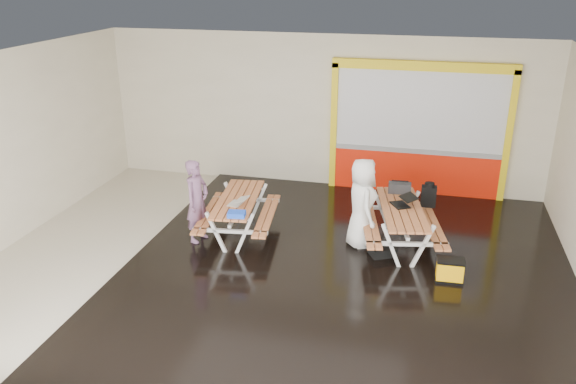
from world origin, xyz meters
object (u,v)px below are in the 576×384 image
(laptop_right, at_px, (403,202))
(person_right, at_px, (362,204))
(fluke_bag, at_px, (450,271))
(backpack, at_px, (429,195))
(blue_pouch, at_px, (237,214))
(laptop_left, at_px, (238,202))
(picnic_table_left, at_px, (238,207))
(picnic_table_right, at_px, (401,217))
(toolbox, at_px, (400,188))
(dark_case, at_px, (382,251))
(person_left, at_px, (197,201))

(laptop_right, bearing_deg, person_right, -164.24)
(fluke_bag, bearing_deg, backpack, 101.73)
(blue_pouch, bearing_deg, laptop_left, 105.66)
(picnic_table_left, relative_size, blue_pouch, 7.04)
(picnic_table_right, distance_m, person_right, 0.75)
(picnic_table_right, relative_size, fluke_bag, 5.01)
(toolbox, bearing_deg, dark_case, -98.50)
(picnic_table_right, bearing_deg, backpack, 63.89)
(blue_pouch, distance_m, dark_case, 2.68)
(picnic_table_left, height_order, laptop_right, laptop_right)
(picnic_table_right, xyz_separation_m, blue_pouch, (-2.78, -1.03, 0.21))
(toolbox, bearing_deg, picnic_table_right, -82.57)
(picnic_table_left, distance_m, fluke_bag, 4.01)
(toolbox, bearing_deg, laptop_left, -156.34)
(person_left, bearing_deg, blue_pouch, -101.70)
(person_left, bearing_deg, backpack, -56.70)
(picnic_table_left, relative_size, person_right, 1.26)
(person_right, xyz_separation_m, backpack, (1.17, 1.01, -0.11))
(picnic_table_left, relative_size, laptop_right, 3.94)
(dark_case, bearing_deg, blue_pouch, -166.56)
(laptop_left, bearing_deg, picnic_table_right, 9.86)
(dark_case, bearing_deg, picnic_table_left, 175.76)
(laptop_left, distance_m, blue_pouch, 0.55)
(laptop_right, bearing_deg, picnic_table_right, -94.69)
(person_left, relative_size, laptop_left, 4.17)
(person_left, xyz_separation_m, fluke_bag, (4.56, -0.45, -0.60))
(toolbox, bearing_deg, laptop_right, -80.21)
(laptop_right, bearing_deg, dark_case, -116.76)
(toolbox, xyz_separation_m, backpack, (0.55, 0.20, -0.17))
(person_left, xyz_separation_m, toolbox, (3.59, 1.36, 0.08))
(laptop_right, relative_size, backpack, 1.12)
(laptop_left, relative_size, backpack, 0.78)
(laptop_right, bearing_deg, backpack, 61.13)
(backpack, height_order, dark_case, backpack)
(laptop_left, height_order, laptop_right, laptop_right)
(backpack, bearing_deg, laptop_right, -118.87)
(laptop_right, relative_size, blue_pouch, 1.79)
(person_left, height_order, blue_pouch, person_left)
(backpack, bearing_deg, person_left, -159.42)
(picnic_table_left, height_order, picnic_table_right, picnic_table_right)
(person_right, relative_size, blue_pouch, 5.59)
(picnic_table_left, distance_m, laptop_right, 3.07)
(dark_case, bearing_deg, person_right, 141.68)
(laptop_left, bearing_deg, fluke_bag, -8.47)
(blue_pouch, distance_m, fluke_bag, 3.71)
(fluke_bag, bearing_deg, person_left, 174.34)
(person_left, relative_size, laptop_right, 2.90)
(laptop_right, distance_m, toolbox, 0.62)
(laptop_right, xyz_separation_m, fluke_bag, (0.86, -1.20, -0.64))
(person_left, bearing_deg, fluke_bag, -82.94)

